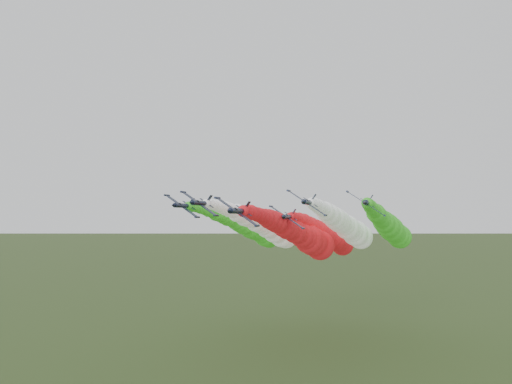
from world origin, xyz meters
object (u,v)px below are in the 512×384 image
Objects in this scene: jet_inner_right at (346,226)px; jet_trail at (328,236)px; jet_outer_right at (389,227)px; jet_inner_left at (266,227)px; jet_outer_left at (249,227)px; jet_lead at (302,236)px.

jet_trail is at bearing 117.09° from jet_inner_right.
jet_trail is (-18.20, 6.13, -3.01)m from jet_outer_right.
jet_inner_left is at bearing -168.30° from jet_outer_right.
jet_outer_left is at bearing 169.38° from jet_inner_right.
jet_lead is at bearing -43.72° from jet_outer_left.
jet_trail is at bearing 17.54° from jet_outer_left.
jet_inner_right is at bearing -62.91° from jet_trail.
jet_inner_left is 22.71m from jet_inner_right.
jet_inner_left reaches higher than jet_lead.
jet_outer_left is at bearing -178.38° from jet_outer_right.
jet_outer_right is (11.61, 6.74, -0.20)m from jet_inner_right.
jet_inner_left is 9.16m from jet_outer_left.
jet_lead is at bearing -126.90° from jet_inner_right.
jet_outer_left reaches higher than jet_trail.
jet_lead is 16.76m from jet_inner_right.
jet_inner_right is at bearing -10.62° from jet_outer_left.
jet_inner_left is (-12.73, 12.91, 1.90)m from jet_lead.
jet_inner_right is 1.00× the size of jet_trail.
jet_outer_right reaches higher than jet_lead.
jet_inner_left is 1.00× the size of jet_outer_left.
jet_outer_right is at bearing 42.84° from jet_lead.
jet_outer_left is 1.00× the size of jet_outer_right.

